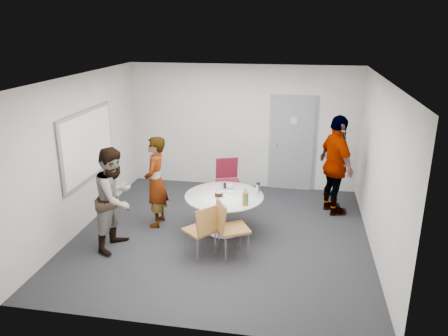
% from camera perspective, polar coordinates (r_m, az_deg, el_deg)
% --- Properties ---
extents(floor, '(5.00, 5.00, 0.00)m').
position_cam_1_polar(floor, '(7.72, -0.27, -8.67)').
color(floor, black).
rests_on(floor, ground).
extents(ceiling, '(5.00, 5.00, 0.00)m').
position_cam_1_polar(ceiling, '(6.92, -0.31, 11.66)').
color(ceiling, silver).
rests_on(ceiling, wall_back).
extents(wall_back, '(5.00, 0.00, 5.00)m').
position_cam_1_polar(wall_back, '(9.59, 2.43, 5.37)').
color(wall_back, beige).
rests_on(wall_back, floor).
extents(wall_left, '(0.00, 5.00, 5.00)m').
position_cam_1_polar(wall_left, '(8.03, -18.14, 1.84)').
color(wall_left, beige).
rests_on(wall_left, floor).
extents(wall_right, '(0.00, 5.00, 5.00)m').
position_cam_1_polar(wall_right, '(7.21, 19.66, -0.18)').
color(wall_right, beige).
rests_on(wall_right, floor).
extents(wall_front, '(5.00, 0.00, 5.00)m').
position_cam_1_polar(wall_front, '(4.94, -5.60, -7.71)').
color(wall_front, beige).
rests_on(wall_front, floor).
extents(door, '(1.02, 0.17, 2.12)m').
position_cam_1_polar(door, '(9.57, 8.93, 3.13)').
color(door, slate).
rests_on(door, wall_back).
extents(whiteboard, '(0.04, 1.90, 1.25)m').
position_cam_1_polar(whiteboard, '(8.15, -17.32, 2.90)').
color(whiteboard, gray).
rests_on(whiteboard, wall_left).
extents(table, '(1.35, 1.35, 1.00)m').
position_cam_1_polar(table, '(7.53, 0.18, -4.30)').
color(table, white).
rests_on(table, floor).
extents(chair_near_left, '(0.61, 0.61, 0.88)m').
position_cam_1_polar(chair_near_left, '(6.77, -2.75, -7.72)').
color(chair_near_left, brown).
rests_on(chair_near_left, floor).
extents(chair_near_right, '(0.64, 0.62, 0.94)m').
position_cam_1_polar(chair_near_right, '(6.77, 0.44, -7.31)').
color(chair_near_right, brown).
rests_on(chair_near_right, floor).
extents(chair_far, '(0.60, 0.63, 0.97)m').
position_cam_1_polar(chair_far, '(8.69, 0.50, -1.20)').
color(chair_far, maroon).
rests_on(chair_far, floor).
extents(person_main, '(0.43, 0.62, 1.65)m').
position_cam_1_polar(person_main, '(7.87, -8.91, -1.80)').
color(person_main, '#A5C6EA').
rests_on(person_main, floor).
extents(person_left, '(0.75, 0.90, 1.69)m').
position_cam_1_polar(person_left, '(7.21, -14.02, -3.88)').
color(person_left, white).
rests_on(person_left, floor).
extents(person_right, '(0.89, 1.22, 1.93)m').
position_cam_1_polar(person_right, '(8.48, 14.42, 0.32)').
color(person_right, black).
rests_on(person_right, floor).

